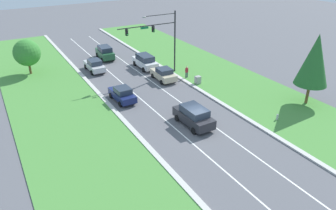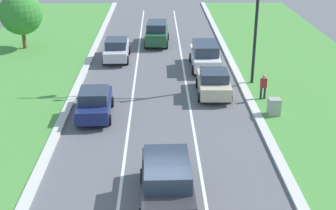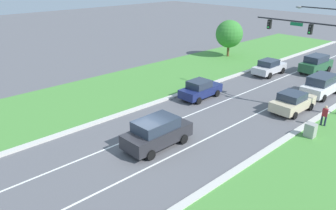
{
  "view_description": "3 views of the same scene",
  "coord_description": "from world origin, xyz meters",
  "px_view_note": "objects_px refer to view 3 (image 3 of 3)",
  "views": [
    {
      "loc": [
        -16.34,
        -22.78,
        16.48
      ],
      "look_at": [
        -1.26,
        3.6,
        1.44
      ],
      "focal_mm": 35.0,
      "sensor_mm": 36.0,
      "label": 1
    },
    {
      "loc": [
        -0.11,
        -15.36,
        11.2
      ],
      "look_at": [
        0.37,
        6.9,
        1.86
      ],
      "focal_mm": 50.0,
      "sensor_mm": 36.0,
      "label": 2
    },
    {
      "loc": [
        14.77,
        -11.67,
        10.91
      ],
      "look_at": [
        -1.23,
        3.27,
        1.88
      ],
      "focal_mm": 35.0,
      "sensor_mm": 36.0,
      "label": 3
    }
  ],
  "objects_px": {
    "silver_sedan": "(269,67)",
    "forest_suv": "(316,64)",
    "champagne_sedan": "(293,102)",
    "pedestrian": "(325,115)",
    "utility_cabinet": "(310,131)",
    "navy_sedan": "(200,89)",
    "white_suv": "(322,85)",
    "oak_near_left_tree": "(229,34)",
    "charcoal_suv": "(157,132)",
    "traffic_signal_mast": "(321,41)"
  },
  "relations": [
    {
      "from": "silver_sedan",
      "to": "navy_sedan",
      "type": "relative_size",
      "value": 1.06
    },
    {
      "from": "charcoal_suv",
      "to": "utility_cabinet",
      "type": "bearing_deg",
      "value": 52.21
    },
    {
      "from": "traffic_signal_mast",
      "to": "champagne_sedan",
      "type": "height_order",
      "value": "traffic_signal_mast"
    },
    {
      "from": "champagne_sedan",
      "to": "oak_near_left_tree",
      "type": "distance_m",
      "value": 18.92
    },
    {
      "from": "white_suv",
      "to": "navy_sedan",
      "type": "height_order",
      "value": "white_suv"
    },
    {
      "from": "traffic_signal_mast",
      "to": "champagne_sedan",
      "type": "bearing_deg",
      "value": -106.27
    },
    {
      "from": "pedestrian",
      "to": "silver_sedan",
      "type": "bearing_deg",
      "value": -56.34
    },
    {
      "from": "white_suv",
      "to": "silver_sedan",
      "type": "bearing_deg",
      "value": 161.35
    },
    {
      "from": "traffic_signal_mast",
      "to": "charcoal_suv",
      "type": "relative_size",
      "value": 1.77
    },
    {
      "from": "oak_near_left_tree",
      "to": "navy_sedan",
      "type": "bearing_deg",
      "value": -61.47
    },
    {
      "from": "silver_sedan",
      "to": "forest_suv",
      "type": "height_order",
      "value": "forest_suv"
    },
    {
      "from": "champagne_sedan",
      "to": "utility_cabinet",
      "type": "distance_m",
      "value": 4.67
    },
    {
      "from": "silver_sedan",
      "to": "charcoal_suv",
      "type": "relative_size",
      "value": 0.95
    },
    {
      "from": "silver_sedan",
      "to": "navy_sedan",
      "type": "distance_m",
      "value": 11.17
    },
    {
      "from": "navy_sedan",
      "to": "oak_near_left_tree",
      "type": "height_order",
      "value": "oak_near_left_tree"
    },
    {
      "from": "silver_sedan",
      "to": "utility_cabinet",
      "type": "bearing_deg",
      "value": -48.98
    },
    {
      "from": "forest_suv",
      "to": "pedestrian",
      "type": "relative_size",
      "value": 2.73
    },
    {
      "from": "champagne_sedan",
      "to": "pedestrian",
      "type": "relative_size",
      "value": 2.56
    },
    {
      "from": "champagne_sedan",
      "to": "white_suv",
      "type": "bearing_deg",
      "value": 91.92
    },
    {
      "from": "charcoal_suv",
      "to": "oak_near_left_tree",
      "type": "height_order",
      "value": "oak_near_left_tree"
    },
    {
      "from": "white_suv",
      "to": "oak_near_left_tree",
      "type": "bearing_deg",
      "value": 159.83
    },
    {
      "from": "white_suv",
      "to": "navy_sedan",
      "type": "relative_size",
      "value": 1.15
    },
    {
      "from": "silver_sedan",
      "to": "charcoal_suv",
      "type": "xyz_separation_m",
      "value": [
        3.64,
        -19.96,
        0.16
      ]
    },
    {
      "from": "champagne_sedan",
      "to": "utility_cabinet",
      "type": "xyz_separation_m",
      "value": [
        3.16,
        -3.43,
        -0.31
      ]
    },
    {
      "from": "champagne_sedan",
      "to": "forest_suv",
      "type": "distance_m",
      "value": 12.97
    },
    {
      "from": "navy_sedan",
      "to": "traffic_signal_mast",
      "type": "bearing_deg",
      "value": 32.04
    },
    {
      "from": "navy_sedan",
      "to": "utility_cabinet",
      "type": "xyz_separation_m",
      "value": [
        10.45,
        -0.16,
        -0.31
      ]
    },
    {
      "from": "champagne_sedan",
      "to": "charcoal_suv",
      "type": "xyz_separation_m",
      "value": [
        -3.27,
        -12.06,
        0.18
      ]
    },
    {
      "from": "charcoal_suv",
      "to": "pedestrian",
      "type": "bearing_deg",
      "value": 59.33
    },
    {
      "from": "charcoal_suv",
      "to": "white_suv",
      "type": "xyz_separation_m",
      "value": [
        3.22,
        17.62,
        -0.01
      ]
    },
    {
      "from": "silver_sedan",
      "to": "pedestrian",
      "type": "bearing_deg",
      "value": -42.37
    },
    {
      "from": "utility_cabinet",
      "to": "charcoal_suv",
      "type": "bearing_deg",
      "value": -126.65
    },
    {
      "from": "navy_sedan",
      "to": "forest_suv",
      "type": "distance_m",
      "value": 16.11
    },
    {
      "from": "silver_sedan",
      "to": "navy_sedan",
      "type": "xyz_separation_m",
      "value": [
        -0.38,
        -11.16,
        -0.02
      ]
    },
    {
      "from": "navy_sedan",
      "to": "pedestrian",
      "type": "height_order",
      "value": "navy_sedan"
    },
    {
      "from": "utility_cabinet",
      "to": "white_suv",
      "type": "bearing_deg",
      "value": 109.61
    },
    {
      "from": "silver_sedan",
      "to": "utility_cabinet",
      "type": "height_order",
      "value": "silver_sedan"
    },
    {
      "from": "champagne_sedan",
      "to": "forest_suv",
      "type": "height_order",
      "value": "forest_suv"
    },
    {
      "from": "navy_sedan",
      "to": "oak_near_left_tree",
      "type": "relative_size",
      "value": 0.88
    },
    {
      "from": "white_suv",
      "to": "oak_near_left_tree",
      "type": "distance_m",
      "value": 16.21
    },
    {
      "from": "silver_sedan",
      "to": "oak_near_left_tree",
      "type": "xyz_separation_m",
      "value": [
        -8.21,
        3.25,
        2.23
      ]
    },
    {
      "from": "forest_suv",
      "to": "utility_cabinet",
      "type": "xyz_separation_m",
      "value": [
        6.84,
        -15.87,
        -0.51
      ]
    },
    {
      "from": "utility_cabinet",
      "to": "navy_sedan",
      "type": "bearing_deg",
      "value": 179.12
    },
    {
      "from": "charcoal_suv",
      "to": "navy_sedan",
      "type": "relative_size",
      "value": 1.11
    },
    {
      "from": "forest_suv",
      "to": "utility_cabinet",
      "type": "bearing_deg",
      "value": -63.83
    },
    {
      "from": "navy_sedan",
      "to": "pedestrian",
      "type": "xyz_separation_m",
      "value": [
        10.31,
        2.3,
        0.09
      ]
    },
    {
      "from": "silver_sedan",
      "to": "pedestrian",
      "type": "height_order",
      "value": "silver_sedan"
    },
    {
      "from": "charcoal_suv",
      "to": "silver_sedan",
      "type": "bearing_deg",
      "value": 99.2
    },
    {
      "from": "navy_sedan",
      "to": "pedestrian",
      "type": "bearing_deg",
      "value": 10.69
    },
    {
      "from": "charcoal_suv",
      "to": "champagne_sedan",
      "type": "bearing_deg",
      "value": 73.72
    }
  ]
}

